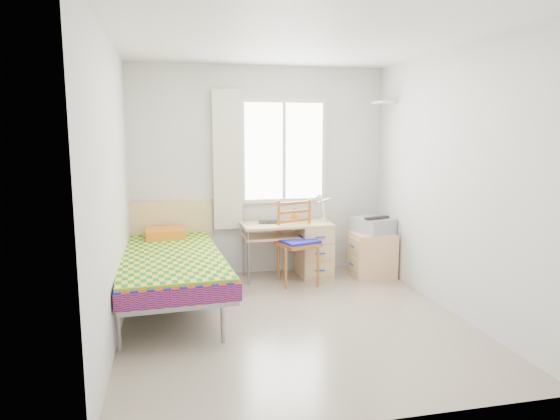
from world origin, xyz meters
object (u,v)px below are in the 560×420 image
(desk, at_px, (309,247))
(cabinet, at_px, (372,255))
(printer, at_px, (373,225))
(bed, at_px, (170,261))
(chair, at_px, (297,237))

(desk, relative_size, cabinet, 1.99)
(desk, height_order, printer, printer)
(bed, height_order, chair, chair)
(chair, bearing_deg, desk, 29.43)
(cabinet, relative_size, printer, 1.02)
(chair, xyz_separation_m, cabinet, (0.97, 0.03, -0.28))
(chair, height_order, printer, chair)
(chair, bearing_deg, bed, -179.27)
(desk, bearing_deg, chair, -134.19)
(bed, relative_size, printer, 4.23)
(desk, distance_m, chair, 0.34)
(bed, xyz_separation_m, cabinet, (2.46, 0.52, -0.19))
(bed, relative_size, desk, 2.07)
(cabinet, bearing_deg, chair, -177.12)
(bed, xyz_separation_m, desk, (1.69, 0.70, -0.09))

